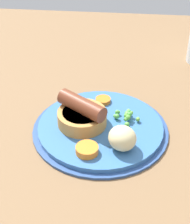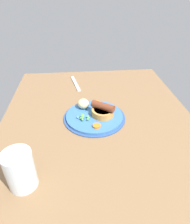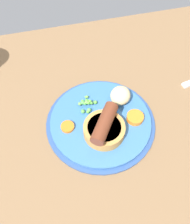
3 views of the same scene
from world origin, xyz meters
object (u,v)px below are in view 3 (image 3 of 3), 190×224
Objects in this scene: pea_pile at (87,104)px; potato_chunk_0 at (120,96)px; dinner_plate at (101,122)px; carrot_slice_1 at (68,127)px; sausage_pudding at (104,128)px; carrot_slice_0 at (135,117)px.

pea_pile is 8.29cm from potato_chunk_0.
carrot_slice_1 is at bearing -178.79° from dinner_plate.
carrot_slice_1 is at bearing -78.60° from sausage_pudding.
dinner_plate is 2.65× the size of sausage_pudding.
dinner_plate is 5.08× the size of potato_chunk_0.
sausage_pudding is at bearing -128.11° from potato_chunk_0.
pea_pile is 1.67× the size of carrot_slice_1.
carrot_slice_0 reaches higher than dinner_plate.
carrot_slice_1 is at bearing -162.14° from potato_chunk_0.
dinner_plate is 6.51× the size of carrot_slice_0.
carrot_slice_0 is 15.70cm from carrot_slice_1.
carrot_slice_1 is (-7.69, 3.33, -1.77)cm from sausage_pudding.
carrot_slice_0 reaches higher than carrot_slice_1.
carrot_slice_0 is at bearing -71.84° from potato_chunk_0.
pea_pile reaches higher than carrot_slice_1.
pea_pile is at bearing 40.90° from carrot_slice_1.
dinner_plate is at bearing -64.36° from pea_pile.
potato_chunk_0 is (6.09, 7.76, -0.02)cm from sausage_pudding.
sausage_pudding is at bearing -23.39° from carrot_slice_1.
sausage_pudding is (-0.14, -3.49, 3.00)cm from dinner_plate.
carrot_slice_0 is (7.96, 2.07, -1.52)cm from sausage_pudding.
potato_chunk_0 is (5.95, 4.27, 2.98)cm from dinner_plate.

